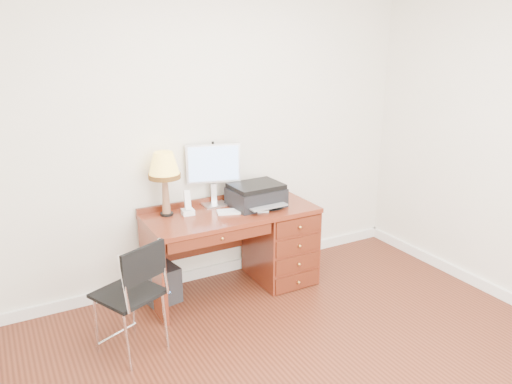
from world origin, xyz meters
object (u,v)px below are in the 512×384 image
chair (130,289)px  monitor (213,167)px  desk (263,240)px  equipment_box (161,284)px  leg_lamp (164,169)px  phone (188,207)px  printer (256,195)px

chair → monitor: bearing=13.9°
desk → equipment_box: (-0.96, 0.10, -0.25)m
leg_lamp → chair: size_ratio=0.63×
monitor → equipment_box: (-0.58, -0.14, -0.94)m
phone → monitor: bearing=30.4°
desk → chair: chair is taller
monitor → leg_lamp: size_ratio=1.01×
phone → chair: size_ratio=0.25×
monitor → phone: size_ratio=2.61×
leg_lamp → monitor: bearing=7.8°
leg_lamp → phone: bearing=-24.1°
printer → monitor: bearing=143.9°
leg_lamp → equipment_box: (-0.11, -0.08, -1.00)m
equipment_box → leg_lamp: bearing=24.0°
printer → phone: bearing=170.5°
printer → leg_lamp: bearing=166.7°
desk → printer: 0.44m
desk → leg_lamp: (-0.85, 0.17, 0.74)m
monitor → equipment_box: bearing=-151.2°
desk → printer: size_ratio=3.16×
chair → leg_lamp: bearing=29.4°
desk → printer: printer is taller
leg_lamp → phone: 0.38m
desk → equipment_box: size_ratio=4.74×
desk → leg_lamp: size_ratio=2.73×
monitor → equipment_box: monitor is taller
leg_lamp → chair: leg_lamp is taller
chair → phone: bearing=18.7°
desk → equipment_box: desk is taller
chair → equipment_box: size_ratio=2.74×
phone → equipment_box: phone is taller
equipment_box → printer: bearing=-14.8°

